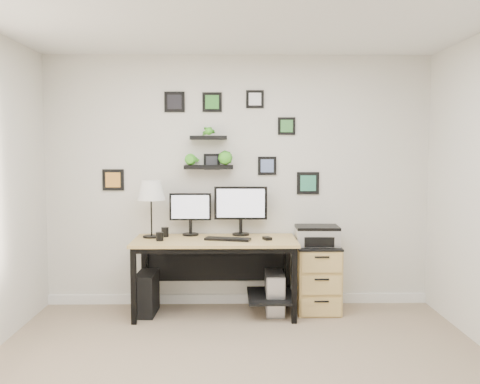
{
  "coord_description": "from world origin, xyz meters",
  "views": [
    {
      "loc": [
        -0.07,
        -3.57,
        1.64
      ],
      "look_at": [
        0.02,
        1.83,
        1.2
      ],
      "focal_mm": 40.0,
      "sensor_mm": 36.0,
      "label": 1
    }
  ],
  "objects_px": {
    "monitor_left": "(190,211)",
    "pc_tower_black": "(147,293)",
    "desk": "(219,251)",
    "printer": "(317,236)",
    "monitor_right": "(241,206)",
    "pc_tower_grey": "(275,293)",
    "table_lamp": "(151,192)",
    "file_cabinet": "(317,278)",
    "mug": "(160,237)"
  },
  "relations": [
    {
      "from": "monitor_left",
      "to": "file_cabinet",
      "type": "relative_size",
      "value": 0.65
    },
    {
      "from": "table_lamp",
      "to": "mug",
      "type": "relative_size",
      "value": 6.9
    },
    {
      "from": "table_lamp",
      "to": "mug",
      "type": "xyz_separation_m",
      "value": [
        0.11,
        -0.2,
        -0.42
      ]
    },
    {
      "from": "pc_tower_black",
      "to": "file_cabinet",
      "type": "distance_m",
      "value": 1.72
    },
    {
      "from": "monitor_right",
      "to": "printer",
      "type": "distance_m",
      "value": 0.83
    },
    {
      "from": "pc_tower_grey",
      "to": "printer",
      "type": "bearing_deg",
      "value": 9.35
    },
    {
      "from": "mug",
      "to": "printer",
      "type": "xyz_separation_m",
      "value": [
        1.56,
        0.18,
        -0.02
      ]
    },
    {
      "from": "table_lamp",
      "to": "file_cabinet",
      "type": "bearing_deg",
      "value": -0.99
    },
    {
      "from": "monitor_right",
      "to": "file_cabinet",
      "type": "xyz_separation_m",
      "value": [
        0.77,
        -0.14,
        -0.71
      ]
    },
    {
      "from": "mug",
      "to": "pc_tower_grey",
      "type": "relative_size",
      "value": 0.2
    },
    {
      "from": "monitor_left",
      "to": "pc_tower_black",
      "type": "height_order",
      "value": "monitor_left"
    },
    {
      "from": "mug",
      "to": "pc_tower_grey",
      "type": "distance_m",
      "value": 1.27
    },
    {
      "from": "pc_tower_black",
      "to": "printer",
      "type": "relative_size",
      "value": 0.95
    },
    {
      "from": "monitor_left",
      "to": "pc_tower_grey",
      "type": "xyz_separation_m",
      "value": [
        0.85,
        -0.21,
        -0.8
      ]
    },
    {
      "from": "monitor_right",
      "to": "mug",
      "type": "relative_size",
      "value": 6.54
    },
    {
      "from": "file_cabinet",
      "to": "pc_tower_grey",
      "type": "bearing_deg",
      "value": -171.12
    },
    {
      "from": "desk",
      "to": "monitor_left",
      "type": "distance_m",
      "value": 0.52
    },
    {
      "from": "desk",
      "to": "monitor_right",
      "type": "bearing_deg",
      "value": 42.05
    },
    {
      "from": "mug",
      "to": "pc_tower_grey",
      "type": "height_order",
      "value": "mug"
    },
    {
      "from": "desk",
      "to": "pc_tower_grey",
      "type": "distance_m",
      "value": 0.7
    },
    {
      "from": "monitor_left",
      "to": "mug",
      "type": "height_order",
      "value": "monitor_left"
    },
    {
      "from": "monitor_left",
      "to": "mug",
      "type": "bearing_deg",
      "value": -130.57
    },
    {
      "from": "desk",
      "to": "pc_tower_black",
      "type": "bearing_deg",
      "value": -178.19
    },
    {
      "from": "desk",
      "to": "printer",
      "type": "bearing_deg",
      "value": 3.52
    },
    {
      "from": "table_lamp",
      "to": "pc_tower_grey",
      "type": "relative_size",
      "value": 1.39
    },
    {
      "from": "monitor_left",
      "to": "monitor_right",
      "type": "height_order",
      "value": "monitor_right"
    },
    {
      "from": "pc_tower_grey",
      "to": "pc_tower_black",
      "type": "bearing_deg",
      "value": -179.44
    },
    {
      "from": "table_lamp",
      "to": "pc_tower_grey",
      "type": "bearing_deg",
      "value": -4.51
    },
    {
      "from": "pc_tower_grey",
      "to": "desk",
      "type": "bearing_deg",
      "value": 178.96
    },
    {
      "from": "table_lamp",
      "to": "pc_tower_black",
      "type": "height_order",
      "value": "table_lamp"
    },
    {
      "from": "monitor_left",
      "to": "pc_tower_black",
      "type": "bearing_deg",
      "value": -151.63
    },
    {
      "from": "mug",
      "to": "pc_tower_black",
      "type": "relative_size",
      "value": 0.2
    },
    {
      "from": "desk",
      "to": "pc_tower_black",
      "type": "relative_size",
      "value": 3.87
    },
    {
      "from": "monitor_left",
      "to": "pc_tower_black",
      "type": "xyz_separation_m",
      "value": [
        -0.42,
        -0.23,
        -0.8
      ]
    },
    {
      "from": "mug",
      "to": "file_cabinet",
      "type": "xyz_separation_m",
      "value": [
        1.56,
        0.17,
        -0.46
      ]
    },
    {
      "from": "desk",
      "to": "printer",
      "type": "relative_size",
      "value": 3.69
    },
    {
      "from": "pc_tower_grey",
      "to": "monitor_right",
      "type": "bearing_deg",
      "value": 147.77
    },
    {
      "from": "desk",
      "to": "mug",
      "type": "bearing_deg",
      "value": -168.55
    },
    {
      "from": "table_lamp",
      "to": "pc_tower_grey",
      "type": "height_order",
      "value": "table_lamp"
    },
    {
      "from": "table_lamp",
      "to": "file_cabinet",
      "type": "relative_size",
      "value": 0.85
    },
    {
      "from": "pc_tower_black",
      "to": "printer",
      "type": "xyz_separation_m",
      "value": [
        1.7,
        0.08,
        0.56
      ]
    },
    {
      "from": "monitor_right",
      "to": "mug",
      "type": "xyz_separation_m",
      "value": [
        -0.79,
        -0.32,
        -0.26
      ]
    },
    {
      "from": "desk",
      "to": "pc_tower_grey",
      "type": "bearing_deg",
      "value": -1.04
    },
    {
      "from": "monitor_right",
      "to": "pc_tower_grey",
      "type": "bearing_deg",
      "value": -32.23
    },
    {
      "from": "table_lamp",
      "to": "printer",
      "type": "relative_size",
      "value": 1.32
    },
    {
      "from": "monitor_right",
      "to": "table_lamp",
      "type": "relative_size",
      "value": 0.95
    },
    {
      "from": "table_lamp",
      "to": "file_cabinet",
      "type": "xyz_separation_m",
      "value": [
        1.67,
        -0.03,
        -0.87
      ]
    },
    {
      "from": "monitor_left",
      "to": "mug",
      "type": "relative_size",
      "value": 5.24
    },
    {
      "from": "pc_tower_grey",
      "to": "printer",
      "type": "xyz_separation_m",
      "value": [
        0.43,
        0.07,
        0.57
      ]
    },
    {
      "from": "table_lamp",
      "to": "monitor_right",
      "type": "bearing_deg",
      "value": 7.22
    }
  ]
}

